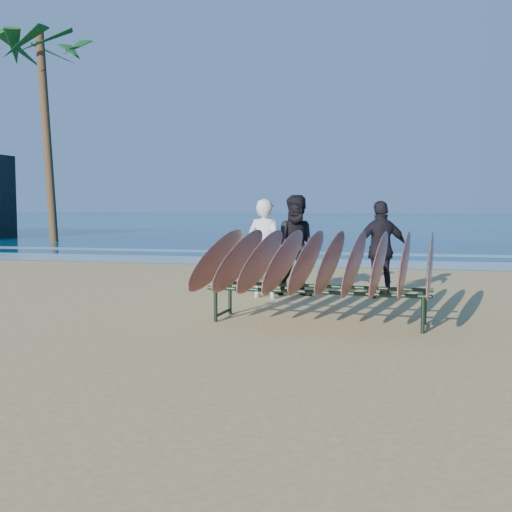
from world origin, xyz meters
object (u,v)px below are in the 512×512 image
object	(u,v)px
surfboard_rack	(319,261)
person_dark_b	(381,249)
person_white	(265,249)
person_dark_a	(299,246)
palm_mid	(45,51)

from	to	relation	value
surfboard_rack	person_dark_b	bearing A→B (deg)	78.22
person_white	person_dark_b	distance (m)	2.16
surfboard_rack	person_white	world-z (taller)	person_white
person_white	person_dark_a	size ratio (longest dim) A/B	0.96
person_white	person_dark_a	world-z (taller)	person_dark_a
person_dark_b	palm_mid	size ratio (longest dim) A/B	0.20
person_white	person_dark_a	xyz separation A→B (m)	(0.57, 0.36, 0.04)
person_white	person_dark_b	xyz separation A→B (m)	(2.08, 0.57, -0.02)
person_dark_a	person_dark_b	bearing A→B (deg)	-1.65
person_dark_a	palm_mid	xyz separation A→B (m)	(-13.14, 13.38, 7.24)
person_dark_a	palm_mid	world-z (taller)	palm_mid
surfboard_rack	person_white	size ratio (longest dim) A/B	1.83
person_dark_a	palm_mid	size ratio (longest dim) A/B	0.21
person_dark_a	person_white	bearing A→B (deg)	-157.27
palm_mid	person_dark_a	bearing A→B (deg)	-45.51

